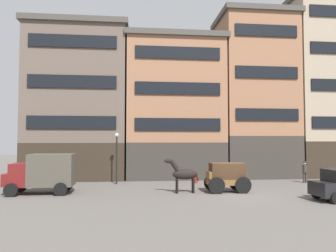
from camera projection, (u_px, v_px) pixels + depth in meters
ground_plane at (235, 194)px, 20.81m from camera, size 120.00×120.00×0.00m
building_far_left at (78, 102)px, 29.64m from camera, size 9.35×6.19×14.28m
building_center_left at (174, 107)px, 30.55m from camera, size 9.52×6.19×13.38m
building_center_right at (255, 95)px, 31.45m from camera, size 7.51×6.19×16.02m
building_far_right at (324, 87)px, 32.26m from camera, size 7.95×6.19×17.92m
cargo_wagon at (226, 175)px, 21.47m from camera, size 2.90×1.51×1.98m
draft_horse at (183, 174)px, 21.17m from camera, size 2.34×0.60×2.30m
delivery_truck_near at (43, 172)px, 20.80m from camera, size 4.39×2.21×2.62m
pedestrian_officer at (305, 171)px, 26.20m from camera, size 0.47×0.47×1.79m
streetlamp_curbside at (117, 151)px, 25.51m from camera, size 0.32×0.32×4.12m
fire_hydrant_curbside at (196, 178)px, 25.94m from camera, size 0.24×0.24×0.83m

